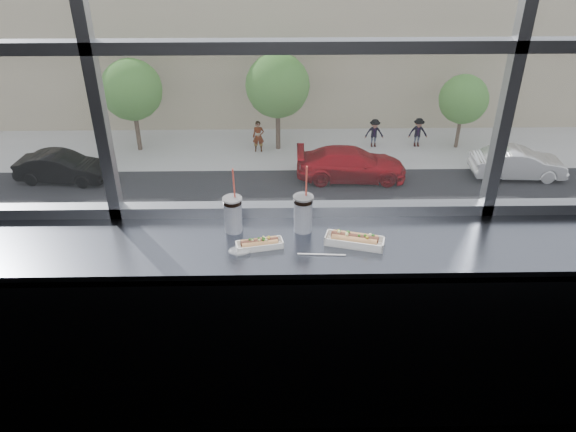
{
  "coord_description": "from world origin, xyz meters",
  "views": [
    {
      "loc": [
        -0.13,
        -1.13,
        2.66
      ],
      "look_at": [
        -0.08,
        1.23,
        1.25
      ],
      "focal_mm": 35.0,
      "sensor_mm": 36.0,
      "label": 1
    }
  ],
  "objects_px": {
    "car_near_c": "(322,245)",
    "wrapper": "(240,251)",
    "car_far_a": "(61,163)",
    "tree_center": "(278,86)",
    "pedestrian_b": "(258,133)",
    "pedestrian_c": "(374,130)",
    "pedestrian_d": "(418,130)",
    "hotdog_tray_left": "(260,244)",
    "loose_straw": "(321,254)",
    "hotdog_tray_right": "(355,240)",
    "soda_cup_right": "(303,212)",
    "tree_right": "(464,99)",
    "tree_left": "(132,90)",
    "soda_cup_left": "(233,213)",
    "car_far_b": "(352,159)",
    "car_far_c": "(519,159)"
  },
  "relations": [
    {
      "from": "loose_straw",
      "to": "hotdog_tray_left",
      "type": "bearing_deg",
      "value": 170.47
    },
    {
      "from": "wrapper",
      "to": "tree_right",
      "type": "xyz_separation_m",
      "value": [
        10.76,
        28.37,
        -9.13
      ]
    },
    {
      "from": "loose_straw",
      "to": "pedestrian_c",
      "type": "distance_m",
      "value": 31.11
    },
    {
      "from": "soda_cup_right",
      "to": "wrapper",
      "type": "bearing_deg",
      "value": -147.25
    },
    {
      "from": "pedestrian_d",
      "to": "tree_center",
      "type": "xyz_separation_m",
      "value": [
        -8.27,
        -0.18,
        2.75
      ]
    },
    {
      "from": "hotdog_tray_right",
      "to": "loose_straw",
      "type": "bearing_deg",
      "value": -137.15
    },
    {
      "from": "pedestrian_b",
      "to": "tree_left",
      "type": "bearing_deg",
      "value": 176.94
    },
    {
      "from": "car_far_c",
      "to": "pedestrian_b",
      "type": "distance_m",
      "value": 14.28
    },
    {
      "from": "loose_straw",
      "to": "pedestrian_d",
      "type": "height_order",
      "value": "loose_straw"
    },
    {
      "from": "hotdog_tray_right",
      "to": "car_far_b",
      "type": "relative_size",
      "value": 0.05
    },
    {
      "from": "car_far_a",
      "to": "tree_center",
      "type": "distance_m",
      "value": 12.3
    },
    {
      "from": "car_near_c",
      "to": "tree_center",
      "type": "distance_m",
      "value": 12.41
    },
    {
      "from": "hotdog_tray_left",
      "to": "pedestrian_d",
      "type": "bearing_deg",
      "value": 62.21
    },
    {
      "from": "pedestrian_c",
      "to": "pedestrian_b",
      "type": "xyz_separation_m",
      "value": [
        -6.82,
        -0.55,
        0.08
      ]
    },
    {
      "from": "soda_cup_left",
      "to": "car_far_a",
      "type": "height_order",
      "value": "soda_cup_left"
    },
    {
      "from": "car_far_b",
      "to": "tree_right",
      "type": "height_order",
      "value": "tree_right"
    },
    {
      "from": "hotdog_tray_right",
      "to": "car_far_b",
      "type": "xyz_separation_m",
      "value": [
        3.45,
        24.31,
        -10.96
      ]
    },
    {
      "from": "hotdog_tray_left",
      "to": "loose_straw",
      "type": "height_order",
      "value": "hotdog_tray_left"
    },
    {
      "from": "hotdog_tray_right",
      "to": "loose_straw",
      "type": "height_order",
      "value": "hotdog_tray_right"
    },
    {
      "from": "soda_cup_left",
      "to": "car_near_c",
      "type": "bearing_deg",
      "value": 83.16
    },
    {
      "from": "tree_center",
      "to": "wrapper",
      "type": "bearing_deg",
      "value": -90.34
    },
    {
      "from": "pedestrian_c",
      "to": "tree_center",
      "type": "relative_size",
      "value": 0.36
    },
    {
      "from": "loose_straw",
      "to": "car_far_a",
      "type": "xyz_separation_m",
      "value": [
        -11.53,
        24.4,
        -11.01
      ]
    },
    {
      "from": "pedestrian_b",
      "to": "pedestrian_d",
      "type": "bearing_deg",
      "value": 3.37
    },
    {
      "from": "car_far_c",
      "to": "car_near_c",
      "type": "bearing_deg",
      "value": 128.33
    },
    {
      "from": "car_far_a",
      "to": "tree_right",
      "type": "height_order",
      "value": "tree_right"
    },
    {
      "from": "tree_right",
      "to": "pedestrian_c",
      "type": "bearing_deg",
      "value": 178.02
    },
    {
      "from": "car_far_c",
      "to": "pedestrian_c",
      "type": "distance_m",
      "value": 8.15
    },
    {
      "from": "wrapper",
      "to": "pedestrian_b",
      "type": "distance_m",
      "value": 30.08
    },
    {
      "from": "soda_cup_left",
      "to": "car_far_c",
      "type": "distance_m",
      "value": 29.55
    },
    {
      "from": "pedestrian_b",
      "to": "tree_center",
      "type": "xyz_separation_m",
      "value": [
        1.14,
        0.38,
        2.69
      ]
    },
    {
      "from": "tree_center",
      "to": "soda_cup_left",
      "type": "bearing_deg",
      "value": -90.43
    },
    {
      "from": "soda_cup_right",
      "to": "tree_right",
      "type": "bearing_deg",
      "value": 69.65
    },
    {
      "from": "pedestrian_d",
      "to": "car_near_c",
      "type": "bearing_deg",
      "value": -118.24
    },
    {
      "from": "hotdog_tray_left",
      "to": "car_far_c",
      "type": "relative_size",
      "value": 0.04
    },
    {
      "from": "hotdog_tray_right",
      "to": "car_far_b",
      "type": "bearing_deg",
      "value": 96.99
    },
    {
      "from": "car_far_a",
      "to": "car_far_c",
      "type": "height_order",
      "value": "car_far_c"
    },
    {
      "from": "hotdog_tray_right",
      "to": "pedestrian_c",
      "type": "distance_m",
      "value": 31.0
    },
    {
      "from": "loose_straw",
      "to": "wrapper",
      "type": "xyz_separation_m",
      "value": [
        -0.4,
        0.03,
        0.01
      ]
    },
    {
      "from": "pedestrian_c",
      "to": "pedestrian_d",
      "type": "height_order",
      "value": "pedestrian_d"
    },
    {
      "from": "pedestrian_b",
      "to": "pedestrian_c",
      "type": "bearing_deg",
      "value": 4.57
    },
    {
      "from": "tree_right",
      "to": "hotdog_tray_right",
      "type": "bearing_deg",
      "value": -109.81
    },
    {
      "from": "car_near_c",
      "to": "car_far_c",
      "type": "bearing_deg",
      "value": -59.52
    },
    {
      "from": "car_far_a",
      "to": "tree_left",
      "type": "xyz_separation_m",
      "value": [
        3.15,
        4.0,
        2.56
      ]
    },
    {
      "from": "hotdog_tray_left",
      "to": "loose_straw",
      "type": "distance_m",
      "value": 0.31
    },
    {
      "from": "soda_cup_left",
      "to": "tree_left",
      "type": "xyz_separation_m",
      "value": [
        -7.95,
        28.17,
        -8.56
      ]
    },
    {
      "from": "car_near_c",
      "to": "wrapper",
      "type": "bearing_deg",
      "value": 167.71
    },
    {
      "from": "tree_center",
      "to": "car_near_c",
      "type": "bearing_deg",
      "value": -81.81
    },
    {
      "from": "hotdog_tray_right",
      "to": "wrapper",
      "type": "height_order",
      "value": "hotdog_tray_right"
    },
    {
      "from": "hotdog_tray_right",
      "to": "car_far_b",
      "type": "height_order",
      "value": "hotdog_tray_right"
    }
  ]
}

